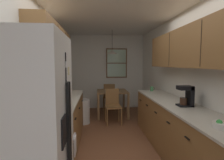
{
  "coord_description": "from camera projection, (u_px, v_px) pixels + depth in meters",
  "views": [
    {
      "loc": [
        -0.36,
        -2.69,
        1.56
      ],
      "look_at": [
        0.01,
        1.48,
        1.18
      ],
      "focal_mm": 28.84,
      "sensor_mm": 36.0,
      "label": 1
    }
  ],
  "objects": [
    {
      "name": "dining_chair_near",
      "position": [
        113.0,
        104.0,
        4.73
      ],
      "size": [
        0.43,
        0.43,
        0.9
      ],
      "color": "brown",
      "rests_on": "ground"
    },
    {
      "name": "counter_right",
      "position": [
        179.0,
        131.0,
        2.97
      ],
      "size": [
        0.64,
        3.35,
        0.9
      ],
      "color": "brown",
      "rests_on": "ground"
    },
    {
      "name": "counter_left",
      "position": [
        64.0,
        121.0,
        3.51
      ],
      "size": [
        0.64,
        2.09,
        0.9
      ],
      "color": "brown",
      "rests_on": "ground"
    },
    {
      "name": "refrigerator",
      "position": [
        23.0,
        147.0,
        1.44
      ],
      "size": [
        0.73,
        0.73,
        1.79
      ],
      "color": "white",
      "rests_on": "ground"
    },
    {
      "name": "ground_plane",
      "position": [
        114.0,
        137.0,
        3.83
      ],
      "size": [
        12.0,
        12.0,
        0.0
      ],
      "primitive_type": "plane",
      "color": "brown"
    },
    {
      "name": "wall_left",
      "position": [
        47.0,
        78.0,
        3.6
      ],
      "size": [
        0.1,
        9.0,
        2.55
      ],
      "primitive_type": "cube",
      "color": "silver",
      "rests_on": "ground"
    },
    {
      "name": "dish_towel",
      "position": [
        75.0,
        145.0,
        2.34
      ],
      "size": [
        0.02,
        0.16,
        0.24
      ],
      "primitive_type": "cube",
      "color": "white"
    },
    {
      "name": "fruit_bowl",
      "position": [
        223.0,
        125.0,
        1.85
      ],
      "size": [
        0.2,
        0.2,
        0.09
      ],
      "color": "silver",
      "rests_on": "counter_right"
    },
    {
      "name": "dining_table",
      "position": [
        112.0,
        95.0,
        5.37
      ],
      "size": [
        0.89,
        0.89,
        0.76
      ],
      "color": "brown",
      "rests_on": "ground"
    },
    {
      "name": "storage_canister",
      "position": [
        54.0,
        101.0,
        2.71
      ],
      "size": [
        0.13,
        0.13,
        0.19
      ],
      "color": "red",
      "rests_on": "counter_left"
    },
    {
      "name": "wall_back",
      "position": [
        106.0,
        72.0,
        6.34
      ],
      "size": [
        4.4,
        0.1,
        2.55
      ],
      "primitive_type": "cube",
      "color": "silver",
      "rests_on": "ground"
    },
    {
      "name": "dining_chair_far",
      "position": [
        109.0,
        96.0,
        6.03
      ],
      "size": [
        0.42,
        0.42,
        0.9
      ],
      "color": "brown",
      "rests_on": "ground"
    },
    {
      "name": "trash_bin",
      "position": [
        83.0,
        111.0,
        4.71
      ],
      "size": [
        0.33,
        0.33,
        0.64
      ],
      "primitive_type": "cylinder",
      "color": "silver",
      "rests_on": "ground"
    },
    {
      "name": "upper_cabinets_left",
      "position": [
        53.0,
        45.0,
        3.32
      ],
      "size": [
        0.33,
        2.17,
        0.67
      ],
      "color": "brown"
    },
    {
      "name": "upper_cabinets_right",
      "position": [
        192.0,
        47.0,
        2.81
      ],
      "size": [
        0.33,
        3.03,
        0.64
      ],
      "color": "brown"
    },
    {
      "name": "table_serving_bowl",
      "position": [
        108.0,
        90.0,
        5.27
      ],
      "size": [
        0.2,
        0.2,
        0.06
      ],
      "primitive_type": "cylinder",
      "color": "#4C7299",
      "rests_on": "dining_table"
    },
    {
      "name": "mug_by_coffeemaker",
      "position": [
        152.0,
        89.0,
        4.39
      ],
      "size": [
        0.11,
        0.08,
        0.11
      ],
      "color": "#3F7F4C",
      "rests_on": "counter_right"
    },
    {
      "name": "pendant_light",
      "position": [
        112.0,
        52.0,
        5.26
      ],
      "size": [
        0.32,
        0.32,
        0.7
      ],
      "color": "black"
    },
    {
      "name": "coffee_maker",
      "position": [
        187.0,
        96.0,
        2.81
      ],
      "size": [
        0.22,
        0.18,
        0.32
      ],
      "color": "black",
      "rests_on": "counter_right"
    },
    {
      "name": "stove_range",
      "position": [
        44.0,
        155.0,
        2.16
      ],
      "size": [
        0.66,
        0.62,
        1.1
      ],
      "color": "white",
      "rests_on": "ground"
    },
    {
      "name": "microwave_over_range",
      "position": [
        30.0,
        50.0,
        2.04
      ],
      "size": [
        0.39,
        0.63,
        0.35
      ],
      "color": "silver"
    },
    {
      "name": "ceiling_slab",
      "position": [
        114.0,
        12.0,
        3.6
      ],
      "size": [
        4.4,
        9.0,
        0.08
      ],
      "primitive_type": "cube",
      "color": "white"
    },
    {
      "name": "wall_right",
      "position": [
        176.0,
        77.0,
        3.83
      ],
      "size": [
        0.1,
        9.0,
        2.55
      ],
      "primitive_type": "cube",
      "color": "silver",
      "rests_on": "ground"
    },
    {
      "name": "back_window",
      "position": [
        117.0,
        63.0,
        6.28
      ],
      "size": [
        0.73,
        0.05,
        1.02
      ],
      "color": "brown"
    }
  ]
}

